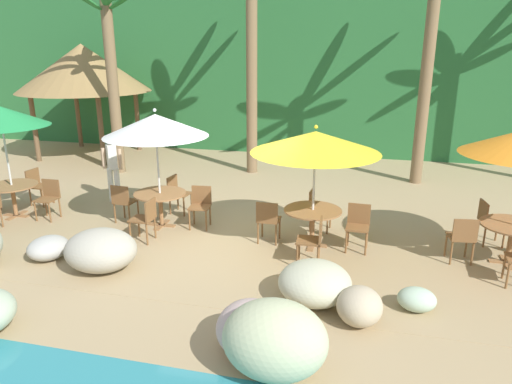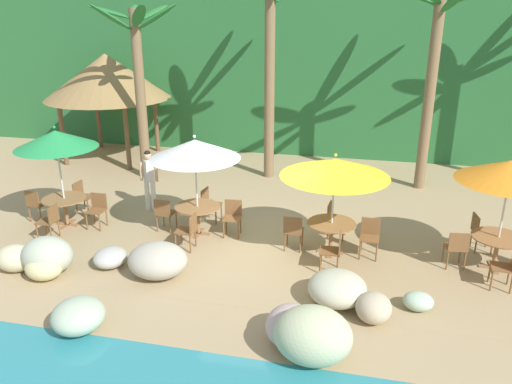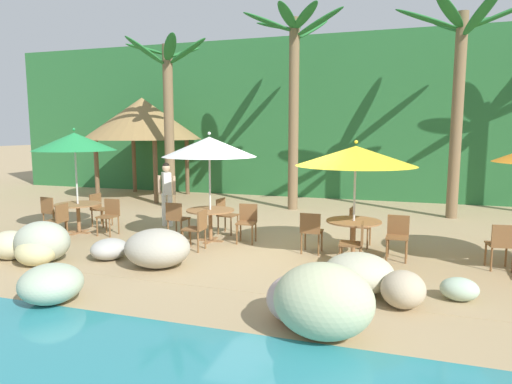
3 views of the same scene
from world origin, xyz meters
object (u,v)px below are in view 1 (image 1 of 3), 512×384
(umbrella_white, at_px, (156,125))
(palapa_hut, at_px, (83,68))
(dining_table_white, at_px, (160,199))
(chair_white_inland, at_px, (177,191))
(chair_yellow_inland, at_px, (317,206))
(waiter_in_white, at_px, (112,163))
(chair_green_seaward, at_px, (49,196))
(palm_tree_second, at_px, (252,24))
(dining_table_green, at_px, (12,190))
(dining_table_orange, at_px, (512,231))
(chair_orange_inland, at_px, (488,219))
(dining_table_yellow, at_px, (313,216))
(chair_green_inland, at_px, (37,184))
(palm_tree_third, at_px, (432,28))
(chair_white_seaward, at_px, (201,203))
(chair_orange_left, at_px, (462,236))
(umbrella_yellow, at_px, (315,142))
(chair_yellow_left, at_px, (268,219))
(chair_yellow_seaward, at_px, (358,224))
(chair_yellow_right, at_px, (314,238))
(chair_white_left, at_px, (123,200))
(chair_white_right, at_px, (146,217))
(palm_tree_nearest, at_px, (110,48))
(umbrella_green, at_px, (0,116))

(umbrella_white, xyz_separation_m, palapa_hut, (-5.25, 5.70, 0.79))
(dining_table_white, distance_m, chair_white_inland, 0.86)
(chair_yellow_inland, height_order, waiter_in_white, waiter_in_white)
(chair_green_seaward, height_order, palm_tree_second, palm_tree_second)
(dining_table_green, xyz_separation_m, dining_table_orange, (10.22, 0.01, 0.00))
(chair_orange_inland, bearing_deg, dining_table_white, -174.78)
(dining_table_yellow, bearing_deg, chair_green_inland, 172.41)
(chair_green_inland, bearing_deg, palm_tree_third, 24.65)
(chair_green_inland, xyz_separation_m, chair_yellow_inland, (6.75, -0.05, 0.00))
(chair_green_seaward, distance_m, chair_orange_inland, 9.19)
(palm_tree_third, bearing_deg, palapa_hut, 175.16)
(chair_white_seaward, xyz_separation_m, chair_orange_left, (5.09, -0.60, 0.00))
(chair_green_seaward, bearing_deg, umbrella_yellow, -1.38)
(chair_green_inland, relative_size, palapa_hut, 0.20)
(umbrella_yellow, bearing_deg, chair_yellow_left, -174.27)
(dining_table_green, relative_size, chair_yellow_seaward, 1.26)
(chair_green_seaward, xyz_separation_m, chair_yellow_right, (6.02, -0.99, 0.00))
(waiter_in_white, bearing_deg, chair_green_seaward, -121.90)
(dining_table_green, relative_size, waiter_in_white, 0.65)
(umbrella_white, distance_m, chair_white_left, 1.87)
(chair_green_seaward, distance_m, dining_table_orange, 9.37)
(chair_white_right, relative_size, chair_yellow_seaward, 1.00)
(chair_yellow_right, distance_m, palm_tree_nearest, 8.81)
(chair_green_inland, height_order, chair_yellow_right, same)
(dining_table_green, bearing_deg, chair_white_left, 4.48)
(umbrella_green, height_order, dining_table_yellow, umbrella_green)
(palm_tree_second, bearing_deg, dining_table_orange, -40.21)
(dining_table_yellow, bearing_deg, chair_white_inland, 160.74)
(dining_table_green, bearing_deg, chair_green_seaward, 6.29)
(chair_yellow_inland, bearing_deg, chair_orange_left, -20.45)
(chair_green_seaward, bearing_deg, chair_white_seaward, 5.24)
(chair_yellow_seaward, bearing_deg, palm_tree_second, 123.48)
(chair_white_left, xyz_separation_m, chair_orange_left, (6.78, -0.40, 0.00))
(dining_table_orange, distance_m, palm_tree_third, 6.23)
(dining_table_orange, bearing_deg, chair_white_left, 178.50)
(chair_yellow_left, bearing_deg, dining_table_white, 171.33)
(umbrella_green, bearing_deg, umbrella_white, 3.89)
(chair_green_seaward, height_order, chair_yellow_seaward, same)
(chair_white_inland, relative_size, chair_orange_inland, 1.00)
(umbrella_green, bearing_deg, chair_yellow_left, -1.30)
(chair_green_seaward, xyz_separation_m, chair_yellow_inland, (5.86, 0.71, 0.00))
(dining_table_white, xyz_separation_m, umbrella_yellow, (3.27, -0.28, 1.42))
(dining_table_green, bearing_deg, chair_yellow_right, -7.40)
(chair_orange_left, relative_size, palm_tree_second, 0.14)
(palm_tree_nearest, bearing_deg, chair_yellow_seaward, -29.54)
(dining_table_green, xyz_separation_m, chair_green_inland, (-0.03, 0.85, -0.10))
(chair_yellow_seaward, bearing_deg, chair_white_inland, 165.26)
(chair_white_seaward, height_order, dining_table_orange, chair_white_seaward)
(umbrella_white, bearing_deg, dining_table_white, 165.96)
(chair_white_inland, bearing_deg, dining_table_orange, -9.13)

